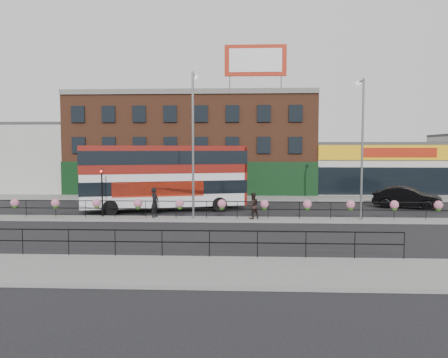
{
  "coord_description": "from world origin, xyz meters",
  "views": [
    {
      "loc": [
        1.44,
        -28.04,
        4.67
      ],
      "look_at": [
        0.0,
        3.0,
        2.5
      ],
      "focal_mm": 35.0,
      "sensor_mm": 36.0,
      "label": 1
    }
  ],
  "objects_px": {
    "car": "(407,198)",
    "lamp_column_east": "(362,136)",
    "pedestrian_b": "(253,206)",
    "pedestrian_a": "(155,202)",
    "lamp_column_west": "(193,132)",
    "double_decker_bus": "(165,171)"
  },
  "relations": [
    {
      "from": "double_decker_bus",
      "to": "pedestrian_b",
      "type": "distance_m",
      "value": 7.97
    },
    {
      "from": "car",
      "to": "pedestrian_a",
      "type": "height_order",
      "value": "pedestrian_a"
    },
    {
      "from": "pedestrian_b",
      "to": "lamp_column_east",
      "type": "xyz_separation_m",
      "value": [
        6.89,
        0.25,
        4.45
      ]
    },
    {
      "from": "lamp_column_west",
      "to": "pedestrian_a",
      "type": "bearing_deg",
      "value": 176.45
    },
    {
      "from": "lamp_column_west",
      "to": "lamp_column_east",
      "type": "relative_size",
      "value": 1.05
    },
    {
      "from": "car",
      "to": "lamp_column_west",
      "type": "relative_size",
      "value": 0.57
    },
    {
      "from": "car",
      "to": "lamp_column_east",
      "type": "xyz_separation_m",
      "value": [
        -5.3,
        -6.38,
        4.61
      ]
    },
    {
      "from": "pedestrian_a",
      "to": "lamp_column_west",
      "type": "relative_size",
      "value": 0.21
    },
    {
      "from": "lamp_column_east",
      "to": "car",
      "type": "bearing_deg",
      "value": 50.26
    },
    {
      "from": "car",
      "to": "pedestrian_a",
      "type": "distance_m",
      "value": 19.68
    },
    {
      "from": "lamp_column_west",
      "to": "pedestrian_b",
      "type": "bearing_deg",
      "value": -2.71
    },
    {
      "from": "pedestrian_a",
      "to": "lamp_column_east",
      "type": "height_order",
      "value": "lamp_column_east"
    },
    {
      "from": "pedestrian_a",
      "to": "lamp_column_west",
      "type": "height_order",
      "value": "lamp_column_west"
    },
    {
      "from": "lamp_column_east",
      "to": "lamp_column_west",
      "type": "bearing_deg",
      "value": -179.66
    },
    {
      "from": "pedestrian_b",
      "to": "lamp_column_east",
      "type": "bearing_deg",
      "value": 153.8
    },
    {
      "from": "pedestrian_b",
      "to": "car",
      "type": "bearing_deg",
      "value": -179.75
    },
    {
      "from": "car",
      "to": "lamp_column_east",
      "type": "relative_size",
      "value": 0.6
    },
    {
      "from": "lamp_column_east",
      "to": "pedestrian_b",
      "type": "bearing_deg",
      "value": -177.95
    },
    {
      "from": "car",
      "to": "lamp_column_east",
      "type": "height_order",
      "value": "lamp_column_east"
    },
    {
      "from": "double_decker_bus",
      "to": "car",
      "type": "relative_size",
      "value": 2.31
    },
    {
      "from": "lamp_column_west",
      "to": "lamp_column_east",
      "type": "distance_m",
      "value": 10.74
    },
    {
      "from": "double_decker_bus",
      "to": "car",
      "type": "height_order",
      "value": "double_decker_bus"
    }
  ]
}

